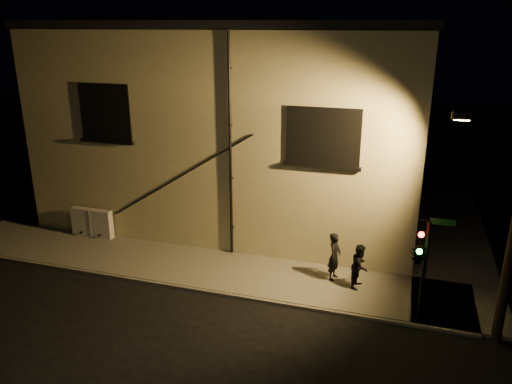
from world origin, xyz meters
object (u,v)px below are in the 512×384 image
(utility_cabinet, at_px, (92,223))
(traffic_signal, at_px, (419,253))
(streetlamp_pole, at_px, (512,221))
(pedestrian_a, at_px, (334,256))
(pedestrian_b, at_px, (360,266))

(utility_cabinet, xyz_separation_m, traffic_signal, (12.99, -2.51, 1.61))
(traffic_signal, bearing_deg, utility_cabinet, 169.05)
(utility_cabinet, height_order, streetlamp_pole, streetlamp_pole)
(pedestrian_a, height_order, streetlamp_pole, streetlamp_pole)
(pedestrian_b, distance_m, traffic_signal, 2.74)
(traffic_signal, bearing_deg, pedestrian_a, 145.60)
(pedestrian_a, relative_size, pedestrian_b, 1.11)
(pedestrian_b, relative_size, traffic_signal, 0.47)
(utility_cabinet, xyz_separation_m, streetlamp_pole, (15.25, -2.61, 2.91))
(streetlamp_pole, bearing_deg, pedestrian_a, 158.66)
(pedestrian_a, height_order, pedestrian_b, pedestrian_a)
(pedestrian_b, bearing_deg, pedestrian_a, 83.44)
(streetlamp_pole, bearing_deg, traffic_signal, 177.66)
(pedestrian_a, bearing_deg, streetlamp_pole, -100.36)
(utility_cabinet, height_order, pedestrian_a, pedestrian_a)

